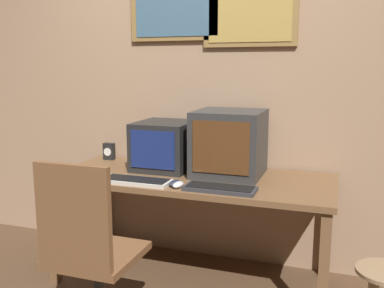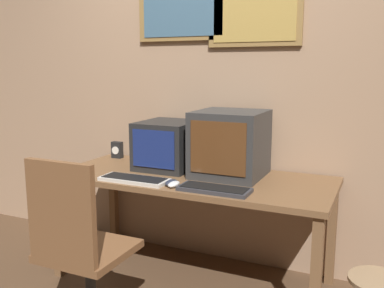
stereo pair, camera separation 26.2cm
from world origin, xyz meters
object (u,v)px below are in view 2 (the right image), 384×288
(monitor_left, at_px, (168,145))
(mouse_far_corner, at_px, (171,183))
(mouse_near_keyboard, at_px, (174,184))
(monitor_right, at_px, (230,144))
(keyboard_side, at_px, (214,189))
(desk_clock, at_px, (117,150))
(keyboard_main, at_px, (134,179))
(office_chair, at_px, (81,261))

(monitor_left, height_order, mouse_far_corner, monitor_left)
(mouse_near_keyboard, xyz_separation_m, mouse_far_corner, (-0.03, 0.02, 0.00))
(monitor_right, distance_m, mouse_near_keyboard, 0.49)
(mouse_far_corner, bearing_deg, monitor_left, 119.79)
(monitor_right, height_order, keyboard_side, monitor_right)
(desk_clock, bearing_deg, keyboard_side, -27.42)
(monitor_right, xyz_separation_m, desk_clock, (-0.98, 0.15, -0.15))
(monitor_left, distance_m, mouse_far_corner, 0.48)
(keyboard_main, relative_size, mouse_near_keyboard, 3.99)
(keyboard_main, distance_m, keyboard_side, 0.53)
(keyboard_main, bearing_deg, office_chair, -89.49)
(monitor_left, xyz_separation_m, office_chair, (-0.02, -0.95, -0.46))
(mouse_far_corner, distance_m, office_chair, 0.68)
(monitor_left, distance_m, monitor_right, 0.47)
(monitor_left, bearing_deg, office_chair, -91.11)
(office_chair, bearing_deg, desk_clock, 114.90)
(monitor_right, xyz_separation_m, mouse_far_corner, (-0.24, -0.38, -0.19))
(desk_clock, bearing_deg, keyboard_main, -47.48)
(monitor_left, distance_m, keyboard_main, 0.44)
(keyboard_side, relative_size, desk_clock, 3.26)
(mouse_near_keyboard, relative_size, mouse_far_corner, 1.01)
(monitor_right, bearing_deg, keyboard_main, -141.56)
(monitor_right, distance_m, keyboard_main, 0.66)
(mouse_near_keyboard, distance_m, office_chair, 0.67)
(monitor_right, bearing_deg, office_chair, -117.62)
(desk_clock, relative_size, office_chair, 0.13)
(mouse_near_keyboard, distance_m, desk_clock, 0.95)
(mouse_far_corner, bearing_deg, desk_clock, 144.78)
(monitor_left, relative_size, office_chair, 0.43)
(keyboard_side, xyz_separation_m, mouse_near_keyboard, (-0.25, -0.01, 0.00))
(desk_clock, bearing_deg, monitor_right, -8.79)
(mouse_far_corner, relative_size, office_chair, 0.11)
(monitor_right, distance_m, office_chair, 1.16)
(mouse_near_keyboard, xyz_separation_m, desk_clock, (-0.77, 0.55, 0.05))
(monitor_left, height_order, mouse_near_keyboard, monitor_left)
(monitor_right, height_order, office_chair, monitor_right)
(mouse_far_corner, height_order, desk_clock, desk_clock)
(office_chair, bearing_deg, monitor_left, 88.89)
(office_chair, bearing_deg, mouse_near_keyboard, 62.61)
(monitor_left, distance_m, office_chair, 1.06)
(monitor_right, bearing_deg, desk_clock, 171.21)
(keyboard_main, bearing_deg, mouse_near_keyboard, -1.51)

